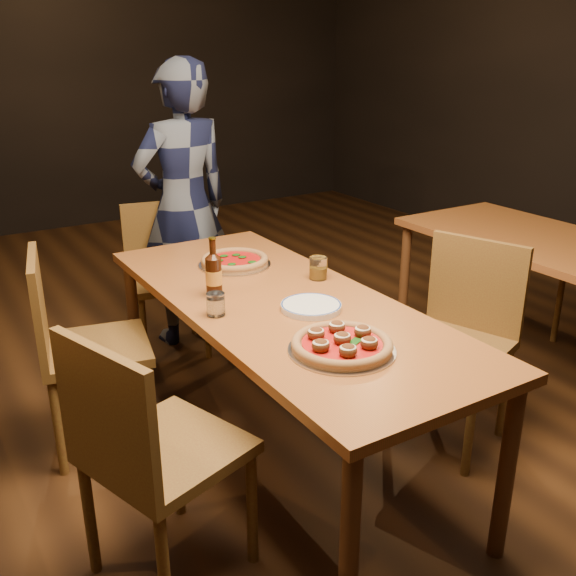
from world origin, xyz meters
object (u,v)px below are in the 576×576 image
beer_bottle (214,276)px  amber_glass (318,268)px  chair_main_e (452,345)px  plate_stack (311,307)px  diner (184,206)px  water_glass (216,304)px  table_main (282,316)px  pizza_margherita (235,261)px  chair_end (167,279)px  pizza_meatball (342,344)px  chair_main_sw (96,347)px  chair_main_nw (167,448)px

beer_bottle → amber_glass: size_ratio=2.45×
chair_main_e → plate_stack: chair_main_e is taller
plate_stack → diner: size_ratio=0.14×
chair_main_e → plate_stack: bearing=-123.0°
chair_main_e → water_glass: 1.10m
table_main → pizza_margherita: pizza_margherita is taller
chair_end → water_glass: size_ratio=10.08×
pizza_meatball → amber_glass: amber_glass is taller
chair_main_e → pizza_meatball: chair_main_e is taller
chair_main_sw → diner: 1.24m
chair_main_sw → diner: (0.81, 0.87, 0.36)m
chair_main_nw → chair_main_e: chair_main_nw is taller
chair_main_nw → pizza_margherita: bearing=-57.4°
pizza_margherita → water_glass: bearing=-124.3°
table_main → diner: diner is taller
pizza_meatball → plate_stack: size_ratio=1.54×
water_glass → chair_main_nw: bearing=-135.0°
chair_main_nw → water_glass: bearing=-63.1°
beer_bottle → diner: diner is taller
plate_stack → water_glass: bearing=156.9°
chair_main_e → beer_bottle: 1.10m
pizza_meatball → water_glass: water_glass is taller
water_glass → diner: 1.47m
chair_main_sw → water_glass: size_ratio=10.73×
chair_main_nw → amber_glass: (0.95, 0.51, 0.31)m
chair_main_sw → beer_bottle: beer_bottle is taller
plate_stack → diner: (0.11, 1.54, 0.08)m
table_main → chair_end: size_ratio=2.18×
plate_stack → table_main: bearing=108.3°
chair_main_nw → chair_main_e: size_ratio=1.01×
plate_stack → water_glass: size_ratio=2.68×
chair_end → water_glass: bearing=-91.8°
chair_main_nw → pizza_margherita: size_ratio=2.83×
chair_main_sw → pizza_meatball: 1.22m
table_main → chair_main_nw: chair_main_nw is taller
chair_main_e → chair_end: bearing=-174.9°
chair_main_e → chair_main_sw: bearing=-140.9°
chair_end → water_glass: (-0.28, -1.26, 0.34)m
pizza_margherita → chair_main_sw: bearing=178.8°
water_glass → diner: (0.46, 1.39, 0.05)m
plate_stack → chair_main_e: bearing=-13.4°
chair_end → diner: size_ratio=0.54×
chair_end → plate_stack: 1.44m
chair_main_nw → beer_bottle: size_ratio=3.96×
chair_main_sw → amber_glass: (0.93, -0.38, 0.31)m
chair_main_e → diner: bearing=178.1°
plate_stack → amber_glass: (0.23, 0.28, 0.04)m
chair_main_nw → plate_stack: (0.72, 0.23, 0.27)m
table_main → chair_main_sw: chair_main_sw is taller
pizza_margherita → plate_stack: (0.00, -0.65, -0.01)m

